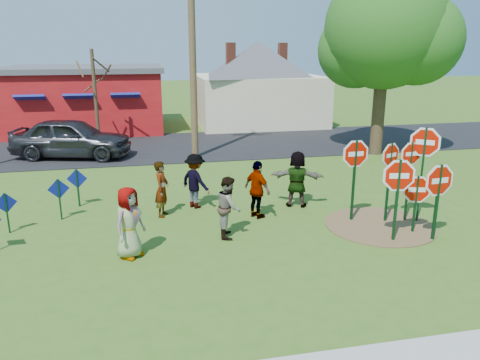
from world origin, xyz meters
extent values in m
plane|color=#38611B|center=(0.00, 0.00, 0.00)|extent=(120.00, 120.00, 0.00)
cube|color=black|center=(0.00, 11.50, 0.02)|extent=(120.00, 7.50, 0.04)
cylinder|color=brown|center=(4.50, -1.00, 0.01)|extent=(3.20, 3.20, 0.03)
cube|color=maroon|center=(-5.50, 18.00, 1.80)|extent=(9.00, 7.00, 3.60)
cube|color=#4C4C51|center=(-5.50, 18.00, 3.75)|extent=(9.40, 7.40, 0.30)
cube|color=navy|center=(-8.00, 14.40, 2.40)|extent=(1.60, 0.78, 0.45)
cube|color=navy|center=(-5.50, 14.40, 2.40)|extent=(1.60, 0.78, 0.45)
cube|color=navy|center=(-3.00, 14.40, 2.40)|extent=(1.60, 0.78, 0.45)
cube|color=beige|center=(5.50, 18.00, 1.60)|extent=(8.00, 7.00, 3.20)
pyramid|color=#4C4C51|center=(5.50, 18.00, 5.40)|extent=(9.40, 9.40, 2.20)
cube|color=brown|center=(3.50, 17.00, 4.60)|extent=(0.55, 0.55, 1.40)
cube|color=brown|center=(7.50, 19.00, 4.60)|extent=(0.55, 0.55, 1.40)
cube|color=#0E3418|center=(4.33, -2.06, 1.14)|extent=(0.08, 0.09, 2.27)
cylinder|color=white|center=(4.33, -2.06, 1.84)|extent=(1.17, 0.24, 1.18)
cylinder|color=#B81101|center=(4.33, -2.06, 1.84)|extent=(1.01, 0.21, 1.02)
cube|color=white|center=(4.33, -2.06, 1.84)|extent=(0.51, 0.10, 0.15)
cube|color=#0E3418|center=(4.83, -0.70, 1.21)|extent=(0.07, 0.08, 2.41)
cylinder|color=white|center=(4.83, -0.70, 2.06)|extent=(0.89, 0.37, 0.95)
cylinder|color=#B81101|center=(4.83, -0.70, 2.06)|extent=(0.77, 0.33, 0.82)
cube|color=white|center=(4.83, -0.70, 2.06)|extent=(0.39, 0.16, 0.12)
cylinder|color=gold|center=(4.83, -0.70, 2.06)|extent=(0.89, 0.37, 0.95)
cube|color=#0E3418|center=(5.78, -0.88, 1.44)|extent=(0.10, 0.10, 2.87)
cylinder|color=white|center=(5.78, -0.88, 2.45)|extent=(0.96, 0.70, 1.17)
cylinder|color=#B81101|center=(5.78, -0.88, 2.45)|extent=(0.83, 0.61, 1.01)
cube|color=white|center=(5.78, -0.88, 2.45)|extent=(0.42, 0.31, 0.15)
cube|color=#0E3418|center=(5.47, -0.73, 1.21)|extent=(0.06, 0.07, 2.42)
cylinder|color=white|center=(5.47, -0.73, 2.08)|extent=(0.93, 0.11, 0.94)
cylinder|color=#B81101|center=(5.47, -0.73, 2.08)|extent=(0.81, 0.10, 0.81)
cube|color=white|center=(5.47, -0.73, 2.08)|extent=(0.41, 0.05, 0.12)
cylinder|color=gold|center=(5.47, -0.73, 2.08)|extent=(0.93, 0.10, 0.94)
cube|color=#0E3418|center=(5.17, -1.64, 0.83)|extent=(0.07, 0.08, 1.67)
cylinder|color=white|center=(5.17, -1.64, 1.28)|extent=(1.04, 0.30, 1.07)
cylinder|color=#B81101|center=(5.17, -1.64, 1.28)|extent=(0.90, 0.26, 0.92)
cube|color=white|center=(5.17, -1.64, 1.28)|extent=(0.46, 0.13, 0.13)
cube|color=#0E3418|center=(5.41, -2.25, 1.07)|extent=(0.07, 0.09, 2.13)
cylinder|color=white|center=(5.41, -2.25, 1.70)|extent=(1.19, 0.15, 1.19)
cylinder|color=#B81101|center=(5.41, -2.25, 1.70)|extent=(1.02, 0.14, 1.03)
cube|color=white|center=(5.41, -2.25, 1.70)|extent=(0.52, 0.07, 0.15)
cylinder|color=gold|center=(5.41, -2.25, 1.70)|extent=(1.18, 0.15, 1.19)
cube|color=#0E3418|center=(3.87, -0.40, 1.24)|extent=(0.06, 0.08, 2.49)
cylinder|color=white|center=(3.87, -0.40, 2.08)|extent=(1.12, 0.09, 1.12)
cylinder|color=#B81101|center=(3.87, -0.40, 2.08)|extent=(0.96, 0.08, 0.96)
cube|color=white|center=(3.87, -0.40, 2.08)|extent=(0.49, 0.04, 0.14)
cube|color=#0E3418|center=(-6.08, 0.72, 0.59)|extent=(0.06, 0.07, 1.18)
cube|color=navy|center=(-6.08, 0.72, 0.90)|extent=(0.58, 0.20, 0.60)
cube|color=#0E3418|center=(-4.79, 1.53, 0.64)|extent=(0.06, 0.07, 1.28)
cube|color=navy|center=(-4.79, 1.53, 0.98)|extent=(0.63, 0.14, 0.63)
cube|color=#0E3418|center=(-4.39, 2.69, 0.63)|extent=(0.06, 0.07, 1.26)
cube|color=navy|center=(-4.39, 2.69, 0.95)|extent=(0.66, 0.08, 0.66)
imported|color=#4A639A|center=(-2.67, -1.60, 0.92)|extent=(1.03, 1.06, 1.83)
imported|color=#226A58|center=(-1.73, 1.21, 0.88)|extent=(0.60, 0.74, 1.75)
imported|color=brown|center=(0.00, -0.78, 0.86)|extent=(0.78, 0.93, 1.71)
imported|color=#2D2D31|center=(-0.62, 1.80, 0.90)|extent=(1.23, 1.33, 1.79)
imported|color=#502F5F|center=(1.12, 0.44, 0.90)|extent=(0.89, 1.14, 1.80)
imported|color=#225A34|center=(2.65, 1.22, 0.94)|extent=(1.82, 1.15, 1.87)
imported|color=#2D2E32|center=(-5.48, 9.98, 0.96)|extent=(5.81, 3.50, 1.85)
cylinder|color=#4C3823|center=(0.19, 8.83, 5.06)|extent=(0.31, 0.31, 10.11)
cylinder|color=#382819|center=(8.97, 7.85, 2.36)|extent=(0.60, 0.60, 4.72)
sphere|color=#1C5316|center=(8.97, 7.85, 5.90)|extent=(5.58, 5.58, 5.58)
sphere|color=#1C5316|center=(10.25, 7.21, 5.37)|extent=(4.08, 4.08, 4.08)
sphere|color=#1C5316|center=(8.00, 8.71, 4.94)|extent=(3.65, 3.65, 3.65)
cylinder|color=#382819|center=(-4.45, 12.35, 2.49)|extent=(0.18, 0.18, 4.97)
camera|label=1|loc=(-2.23, -12.76, 5.15)|focal=35.00mm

